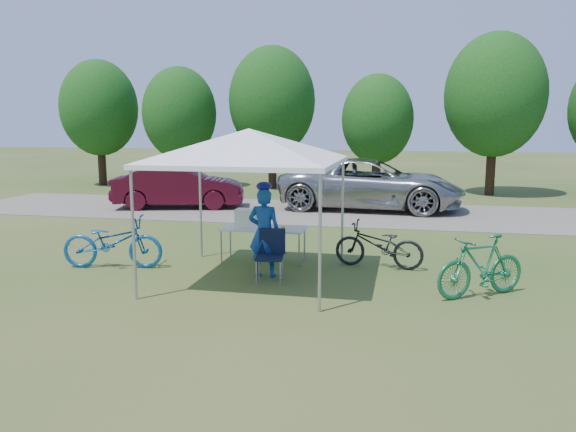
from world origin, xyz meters
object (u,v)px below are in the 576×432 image
Objects in this scene: bike_green at (481,266)px; sedan at (179,187)px; cooler at (248,218)px; cyclist at (264,233)px; bike_dark at (379,245)px; minivan at (371,184)px; folding_chair at (271,250)px; folding_table at (263,230)px; bike_blue at (113,242)px.

sedan is (-8.68, 8.16, 0.21)m from bike_green.
bike_green is (4.39, -1.58, -0.38)m from cooler.
sedan is at bearing -54.97° from cyclist.
minivan is (-0.63, 7.63, 0.39)m from bike_dark.
bike_green is 0.29× the size of minivan.
cooler is 0.12× the size of sedan.
folding_chair is 1.80× the size of cooler.
folding_chair is 0.16× the size of minivan.
cyclist is 0.97× the size of bike_green.
cyclist reaches higher than folding_table.
minivan is at bearing 75.02° from cooler.
cyclist is 3.09m from bike_blue.
minivan reaches higher than folding_table.
bike_green reaches higher than bike_dark.
folding_table is 1.00× the size of bike_green.
bike_green is (3.60, -0.25, -0.04)m from folding_chair.
cyclist is at bearing -54.84° from bike_dark.
bike_green is at bearing 55.92° from bike_dark.
minivan is 6.40m from sedan.
folding_table is 2.36m from bike_dark.
sedan reaches higher than folding_table.
folding_chair is 0.40m from cyclist.
bike_blue is 1.15× the size of bike_green.
bike_dark reaches higher than folding_table.
minivan is at bearing 161.05° from bike_green.
bike_green is 0.98× the size of bike_dark.
bike_dark is at bearing -165.17° from bike_green.
bike_dark is 0.41× the size of sedan.
cyclist is 2.34m from bike_dark.
sedan is (-5.08, 7.92, 0.17)m from folding_chair.
folding_chair is 0.57× the size of cyclist.
folding_table is 0.40× the size of sedan.
cyclist is 0.28× the size of minivan.
sedan is at bearing 124.96° from folding_table.
cooler is at bearing -58.24° from cyclist.
folding_chair is 9.02m from minivan.
bike_dark is (-1.73, 1.55, -0.06)m from bike_green.
sedan is (-1.83, 7.68, 0.21)m from bike_blue.
cyclist is (0.30, -1.10, 0.17)m from folding_table.
folding_chair is 0.54× the size of bike_dark.
minivan reaches higher than sedan.
cooler is 4.69m from bike_green.
minivan is 1.39× the size of sedan.
folding_table is 7.79m from minivan.
sedan reaches higher than bike_green.
cooler is 2.72m from bike_blue.
bike_dark is (2.35, -0.04, -0.20)m from folding_table.
bike_dark is (2.66, -0.04, -0.43)m from cooler.
folding_table is 1.83× the size of folding_chair.
bike_blue is at bearing 155.43° from minivan.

